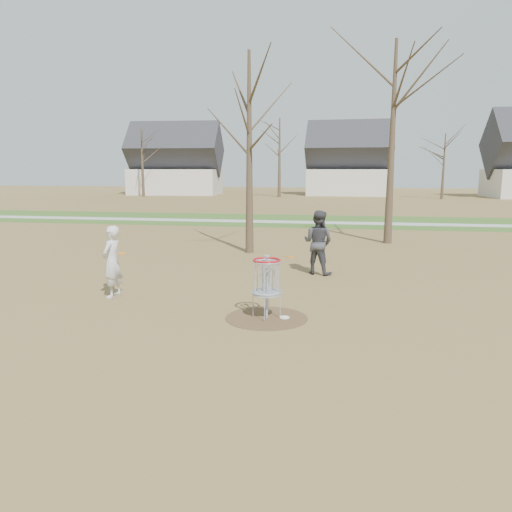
# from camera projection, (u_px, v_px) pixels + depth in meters

# --- Properties ---
(ground) EXTENTS (160.00, 160.00, 0.00)m
(ground) POSITION_uv_depth(u_px,v_px,m) (267.00, 318.00, 10.85)
(ground) COLOR brown
(ground) RESTS_ON ground
(green_band) EXTENTS (160.00, 8.00, 0.01)m
(green_band) POSITION_uv_depth(u_px,v_px,m) (318.00, 221.00, 31.22)
(green_band) COLOR #2D5119
(green_band) RESTS_ON ground
(footpath) EXTENTS (160.00, 1.50, 0.01)m
(footpath) POSITION_uv_depth(u_px,v_px,m) (317.00, 222.00, 30.25)
(footpath) COLOR #9E9E99
(footpath) RESTS_ON green_band
(dirt_circle) EXTENTS (1.80, 1.80, 0.01)m
(dirt_circle) POSITION_uv_depth(u_px,v_px,m) (267.00, 318.00, 10.85)
(dirt_circle) COLOR #47331E
(dirt_circle) RESTS_ON ground
(player_standing) EXTENTS (0.49, 0.70, 1.81)m
(player_standing) POSITION_uv_depth(u_px,v_px,m) (112.00, 262.00, 12.50)
(player_standing) COLOR silver
(player_standing) RESTS_ON ground
(player_throwing) EXTENTS (1.16, 1.05, 1.97)m
(player_throwing) POSITION_uv_depth(u_px,v_px,m) (318.00, 242.00, 15.28)
(player_throwing) COLOR #3A3A40
(player_throwing) RESTS_ON ground
(disc_grounded) EXTENTS (0.22, 0.22, 0.02)m
(disc_grounded) POSITION_uv_depth(u_px,v_px,m) (284.00, 317.00, 10.83)
(disc_grounded) COLOR white
(disc_grounded) RESTS_ON dirt_circle
(discs_in_play) EXTENTS (4.36, 0.53, 0.07)m
(discs_in_play) POSITION_uv_depth(u_px,v_px,m) (209.00, 255.00, 12.06)
(discs_in_play) COLOR orange
(discs_in_play) RESTS_ON ground
(disc_golf_basket) EXTENTS (0.64, 0.64, 1.35)m
(disc_golf_basket) POSITION_uv_depth(u_px,v_px,m) (267.00, 277.00, 10.69)
(disc_golf_basket) COLOR #9EA3AD
(disc_golf_basket) RESTS_ON ground
(bare_trees) EXTENTS (52.62, 44.98, 9.00)m
(bare_trees) POSITION_uv_depth(u_px,v_px,m) (349.00, 145.00, 44.34)
(bare_trees) COLOR #382B1E
(bare_trees) RESTS_ON ground
(houses_row) EXTENTS (56.51, 10.01, 7.26)m
(houses_row) POSITION_uv_depth(u_px,v_px,m) (369.00, 167.00, 60.48)
(houses_row) COLOR silver
(houses_row) RESTS_ON ground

